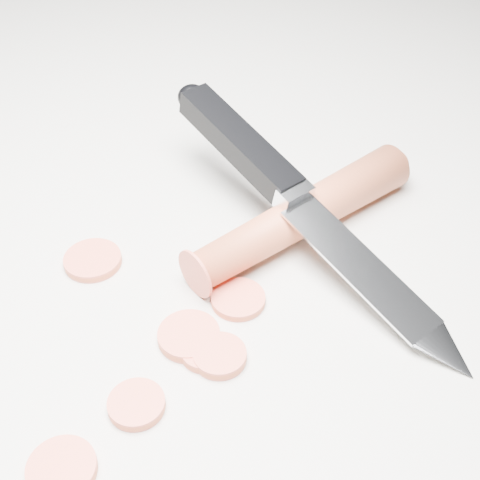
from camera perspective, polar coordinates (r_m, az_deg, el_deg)
The scene contains 10 objects.
ground at distance 0.45m, azimuth -2.44°, elevation -4.97°, with size 2.40×2.40×0.00m, color beige.
carrot at distance 0.49m, azimuth 5.39°, elevation 2.17°, with size 0.03×0.03×0.20m, color #BD4D2B.
carrot_slice_0 at distance 0.48m, azimuth -12.46°, elevation -1.69°, with size 0.04×0.04×0.01m, color #E1543E.
carrot_slice_1 at distance 0.40m, azimuth -8.83°, elevation -13.69°, with size 0.03×0.03×0.01m, color #E1543E.
carrot_slice_2 at distance 0.43m, azimuth -4.39°, elevation -8.16°, with size 0.04×0.04×0.01m, color #E1543E.
carrot_slice_3 at distance 0.42m, azimuth -1.75°, elevation -9.85°, with size 0.03×0.03×0.01m, color #E1543E.
carrot_slice_4 at distance 0.42m, azimuth -2.99°, elevation -9.48°, with size 0.03×0.03×0.01m, color #E1543E.
carrot_slice_5 at distance 0.45m, azimuth -0.15°, elevation -5.08°, with size 0.04×0.04×0.01m, color #E1543E.
carrot_slice_6 at distance 0.39m, azimuth -14.97°, elevation -18.34°, with size 0.04×0.04×0.01m, color #E1543E.
kitchen_knife at distance 0.47m, azimuth 6.04°, elevation 2.77°, with size 0.30×0.10×0.07m, color silver, non-canonical shape.
Camera 1 is at (0.20, -0.23, 0.33)m, focal length 50.00 mm.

